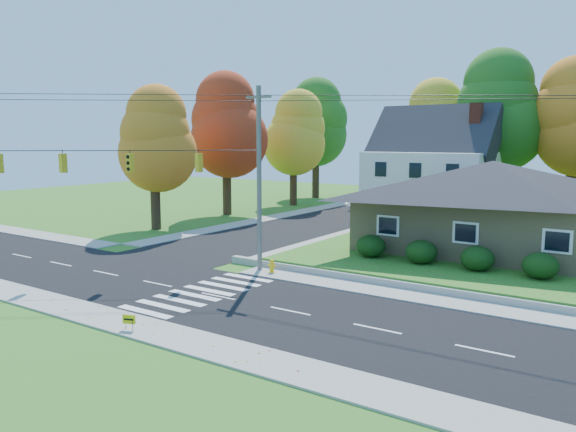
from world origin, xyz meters
name	(u,v)px	position (x,y,z in m)	size (l,w,h in m)	color
ground	(218,297)	(0.00, 0.00, 0.00)	(120.00, 120.00, 0.00)	#3D7923
road_main	(218,296)	(0.00, 0.00, 0.01)	(90.00, 8.00, 0.02)	black
road_cross	(339,218)	(-8.00, 26.00, 0.01)	(8.00, 44.00, 0.02)	black
sidewalk_north	(280,274)	(0.00, 5.00, 0.04)	(90.00, 2.00, 0.08)	#9C9A90
sidewalk_south	(133,325)	(0.00, -5.00, 0.04)	(90.00, 2.00, 0.08)	#9C9A90
ranch_house	(491,204)	(8.00, 16.00, 3.27)	(14.60, 10.60, 5.40)	tan
colonial_house	(433,170)	(0.04, 28.00, 4.58)	(10.40, 8.40, 9.60)	silver
hedge_row	(448,255)	(7.50, 9.80, 1.14)	(10.70, 1.70, 1.27)	#163A10
traffic_infrastructure	(233,183)	(-0.15, 1.35, 5.15)	(38.10, 10.66, 10.00)	#666059
tree_lot_0	(435,127)	(-2.00, 34.00, 8.31)	(6.72, 6.72, 12.51)	#3F2A19
tree_lot_1	(498,111)	(4.00, 33.00, 9.61)	(7.84, 7.84, 14.60)	#3F2A19
tree_lot_2	(575,118)	(10.00, 34.00, 8.96)	(7.28, 7.28, 13.56)	#3F2A19
tree_west_0	(153,139)	(-17.00, 12.00, 7.15)	(6.16, 6.16, 11.47)	#3F2A19
tree_west_1	(226,125)	(-18.00, 22.00, 8.46)	(7.28, 7.28, 13.56)	#3F2A19
tree_west_2	(293,133)	(-17.00, 32.00, 7.81)	(6.72, 6.72, 12.51)	#3F2A19
tree_west_3	(316,123)	(-19.00, 40.00, 9.11)	(7.84, 7.84, 14.60)	#3F2A19
white_car	(367,203)	(-8.41, 32.58, 0.73)	(1.51, 4.34, 1.43)	white
fire_hydrant	(272,267)	(-0.53, 5.00, 0.38)	(0.45, 0.35, 0.80)	yellow
yard_sign	(129,320)	(0.36, -5.47, 0.47)	(0.50, 0.22, 0.66)	black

